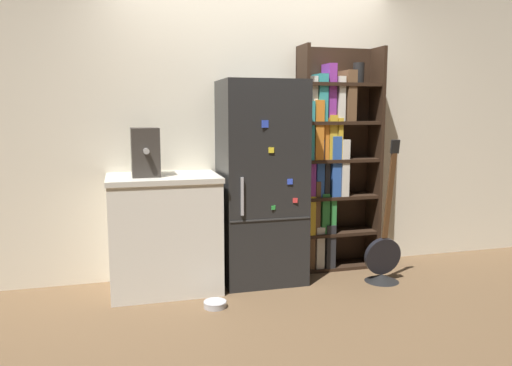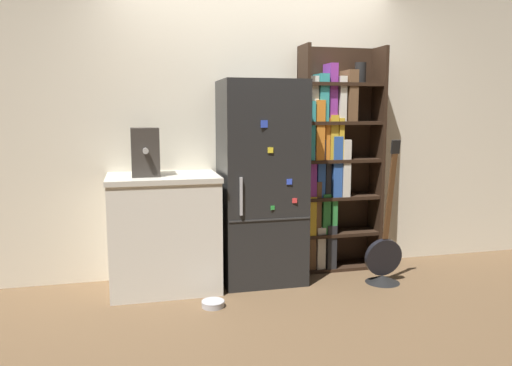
{
  "view_description": "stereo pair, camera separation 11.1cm",
  "coord_description": "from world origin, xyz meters",
  "px_view_note": "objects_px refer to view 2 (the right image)",
  "views": [
    {
      "loc": [
        -1.15,
        -3.82,
        1.43
      ],
      "look_at": [
        -0.05,
        0.15,
        0.85
      ],
      "focal_mm": 35.0,
      "sensor_mm": 36.0,
      "label": 1
    },
    {
      "loc": [
        -1.04,
        -3.85,
        1.43
      ],
      "look_at": [
        -0.05,
        0.15,
        0.85
      ],
      "focal_mm": 35.0,
      "sensor_mm": 36.0,
      "label": 2
    }
  ],
  "objects_px": {
    "bookshelf": "(331,162)",
    "pet_bowl": "(213,303)",
    "refrigerator": "(261,182)",
    "guitar": "(383,263)",
    "espresso_machine": "(145,152)"
  },
  "relations": [
    {
      "from": "refrigerator",
      "to": "pet_bowl",
      "type": "height_order",
      "value": "refrigerator"
    },
    {
      "from": "bookshelf",
      "to": "refrigerator",
      "type": "bearing_deg",
      "value": -167.11
    },
    {
      "from": "refrigerator",
      "to": "bookshelf",
      "type": "xyz_separation_m",
      "value": [
        0.69,
        0.16,
        0.14
      ]
    },
    {
      "from": "bookshelf",
      "to": "pet_bowl",
      "type": "xyz_separation_m",
      "value": [
        -1.19,
        -0.67,
        -0.96
      ]
    },
    {
      "from": "refrigerator",
      "to": "pet_bowl",
      "type": "relative_size",
      "value": 9.82
    },
    {
      "from": "espresso_machine",
      "to": "guitar",
      "type": "relative_size",
      "value": 0.31
    },
    {
      "from": "pet_bowl",
      "to": "bookshelf",
      "type": "bearing_deg",
      "value": 29.51
    },
    {
      "from": "refrigerator",
      "to": "guitar",
      "type": "bearing_deg",
      "value": -18.83
    },
    {
      "from": "espresso_machine",
      "to": "bookshelf",
      "type": "bearing_deg",
      "value": 6.05
    },
    {
      "from": "espresso_machine",
      "to": "guitar",
      "type": "bearing_deg",
      "value": -9.36
    },
    {
      "from": "espresso_machine",
      "to": "guitar",
      "type": "height_order",
      "value": "espresso_machine"
    },
    {
      "from": "bookshelf",
      "to": "espresso_machine",
      "type": "bearing_deg",
      "value": -173.95
    },
    {
      "from": "refrigerator",
      "to": "guitar",
      "type": "xyz_separation_m",
      "value": [
        0.98,
        -0.33,
        -0.67
      ]
    },
    {
      "from": "espresso_machine",
      "to": "pet_bowl",
      "type": "xyz_separation_m",
      "value": [
        0.45,
        -0.5,
        -1.1
      ]
    },
    {
      "from": "bookshelf",
      "to": "espresso_machine",
      "type": "distance_m",
      "value": 1.65
    }
  ]
}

